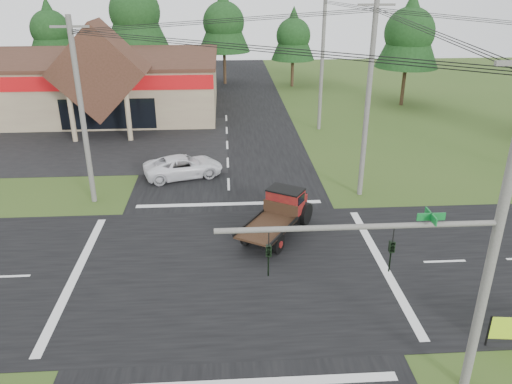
{
  "coord_description": "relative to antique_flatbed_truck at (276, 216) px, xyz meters",
  "views": [
    {
      "loc": [
        -0.12,
        -19.49,
        12.41
      ],
      "look_at": [
        1.36,
        3.7,
        2.2
      ],
      "focal_mm": 35.0,
      "sensor_mm": 36.0,
      "label": 1
    }
  ],
  "objects": [
    {
      "name": "road_ew",
      "position": [
        -2.37,
        -3.11,
        -1.1
      ],
      "size": [
        120.0,
        12.0,
        0.02
      ],
      "primitive_type": "cube",
      "color": "black",
      "rests_on": "ground"
    },
    {
      "name": "tree_row_b",
      "position": [
        -22.37,
        38.89,
        5.59
      ],
      "size": [
        5.6,
        5.6,
        10.1
      ],
      "color": "#332316",
      "rests_on": "ground"
    },
    {
      "name": "utility_pole_ne",
      "position": [
        5.63,
        4.89,
        4.78
      ],
      "size": [
        2.0,
        0.3,
        11.5
      ],
      "color": "#595651",
      "rests_on": "ground"
    },
    {
      "name": "tree_row_e",
      "position": [
        5.63,
        36.89,
        4.92
      ],
      "size": [
        5.04,
        5.04,
        9.09
      ],
      "color": "#332316",
      "rests_on": "ground"
    },
    {
      "name": "cvs_building",
      "position": [
        -18.07,
        26.46,
        1.66
      ],
      "size": [
        30.4,
        18.2,
        9.19
      ],
      "color": "gray",
      "rests_on": "ground"
    },
    {
      "name": "traffic_signal_mast",
      "position": [
        3.45,
        -10.61,
        3.31
      ],
      "size": [
        8.12,
        0.24,
        7.0
      ],
      "color": "#595651",
      "rests_on": "ground"
    },
    {
      "name": "white_pickup",
      "position": [
        -5.32,
        8.48,
        -0.4
      ],
      "size": [
        5.61,
        3.75,
        1.43
      ],
      "primitive_type": "imported",
      "rotation": [
        0.0,
        0.0,
        1.86
      ],
      "color": "white",
      "rests_on": "ground"
    },
    {
      "name": "tree_row_c",
      "position": [
        -12.37,
        37.89,
        7.61
      ],
      "size": [
        7.28,
        7.28,
        13.13
      ],
      "color": "#332316",
      "rests_on": "ground"
    },
    {
      "name": "tree_row_d",
      "position": [
        -2.37,
        38.89,
        6.26
      ],
      "size": [
        6.16,
        6.16,
        11.11
      ],
      "color": "#332316",
      "rests_on": "ground"
    },
    {
      "name": "tree_side_ne",
      "position": [
        15.63,
        26.89,
        6.26
      ],
      "size": [
        6.16,
        6.16,
        11.11
      ],
      "color": "#332316",
      "rests_on": "ground"
    },
    {
      "name": "ground",
      "position": [
        -2.37,
        -3.11,
        -1.11
      ],
      "size": [
        120.0,
        120.0,
        0.0
      ],
      "primitive_type": "plane",
      "color": "#354F1C",
      "rests_on": "ground"
    },
    {
      "name": "parking_apron",
      "position": [
        -16.37,
        15.89,
        -1.1
      ],
      "size": [
        28.0,
        14.0,
        0.02
      ],
      "primitive_type": "cube",
      "color": "black",
      "rests_on": "ground"
    },
    {
      "name": "utility_pole_n",
      "position": [
        5.63,
        18.89,
        4.63
      ],
      "size": [
        2.0,
        0.3,
        11.2
      ],
      "color": "#595651",
      "rests_on": "ground"
    },
    {
      "name": "utility_pole_nw",
      "position": [
        -10.37,
        4.89,
        4.27
      ],
      "size": [
        2.0,
        0.3,
        10.5
      ],
      "color": "#595651",
      "rests_on": "ground"
    },
    {
      "name": "utility_pole_nr",
      "position": [
        5.13,
        -10.61,
        4.52
      ],
      "size": [
        2.0,
        0.3,
        11.0
      ],
      "color": "#595651",
      "rests_on": "ground"
    },
    {
      "name": "antique_flatbed_truck",
      "position": [
        0.0,
        0.0,
        0.0
      ],
      "size": [
        4.52,
        5.6,
        2.23
      ],
      "primitive_type": null,
      "rotation": [
        0.0,
        0.0,
        -0.55
      ],
      "color": "#580C12",
      "rests_on": "ground"
    },
    {
      "name": "road_ns",
      "position": [
        -2.37,
        -3.11,
        -1.1
      ],
      "size": [
        12.0,
        120.0,
        0.02
      ],
      "primitive_type": "cube",
      "color": "black",
      "rests_on": "ground"
    }
  ]
}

